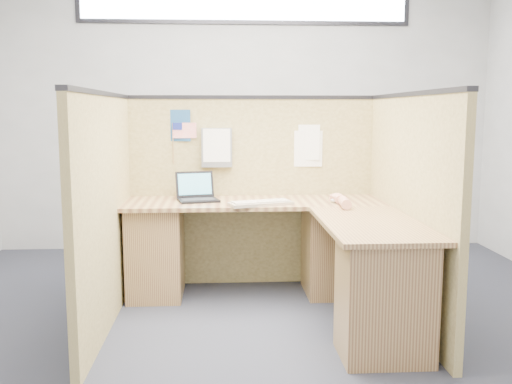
{
  "coord_description": "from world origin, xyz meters",
  "views": [
    {
      "loc": [
        -0.25,
        -3.59,
        1.4
      ],
      "look_at": [
        0.0,
        0.5,
        0.82
      ],
      "focal_mm": 40.0,
      "sensor_mm": 36.0,
      "label": 1
    }
  ],
  "objects": [
    {
      "name": "laptop",
      "position": [
        -0.42,
        0.74,
        0.78
      ],
      "size": [
        0.34,
        0.34,
        0.21
      ],
      "rotation": [
        0.0,
        0.0,
        0.24
      ],
      "color": "black",
      "rests_on": "l_desk"
    },
    {
      "name": "clerestory_window",
      "position": [
        0.0,
        2.23,
        2.45
      ],
      "size": [
        3.3,
        0.04,
        0.38
      ],
      "color": "#232328",
      "rests_on": "wall_back"
    },
    {
      "name": "paper_left",
      "position": [
        0.43,
        0.97,
        1.16
      ],
      "size": [
        0.22,
        0.03,
        0.28
      ],
      "primitive_type": "cube",
      "rotation": [
        0.0,
        0.0,
        -0.13
      ],
      "color": "white",
      "rests_on": "cubicle_partitions"
    },
    {
      "name": "l_desk",
      "position": [
        0.18,
        0.29,
        0.39
      ],
      "size": [
        1.95,
        1.75,
        0.73
      ],
      "color": "brown",
      "rests_on": "floor"
    },
    {
      "name": "floor",
      "position": [
        0.0,
        0.0,
        0.0
      ],
      "size": [
        5.0,
        5.0,
        0.0
      ],
      "primitive_type": "plane",
      "color": "#20242E",
      "rests_on": "ground"
    },
    {
      "name": "keyboard",
      "position": [
        0.04,
        0.48,
        0.74
      ],
      "size": [
        0.49,
        0.29,
        0.03
      ],
      "rotation": [
        0.0,
        0.0,
        0.31
      ],
      "color": "gray",
      "rests_on": "l_desk"
    },
    {
      "name": "wall_front",
      "position": [
        0.0,
        -2.25,
        1.4
      ],
      "size": [
        5.0,
        0.0,
        5.0
      ],
      "primitive_type": "plane",
      "rotation": [
        -1.57,
        0.0,
        0.0
      ],
      "color": "#9C9FA1",
      "rests_on": "floor"
    },
    {
      "name": "cubicle_partitions",
      "position": [
        0.0,
        0.43,
        0.77
      ],
      "size": [
        2.06,
        1.83,
        1.53
      ],
      "color": "olive",
      "rests_on": "floor"
    },
    {
      "name": "mouse",
      "position": [
        0.61,
        0.55,
        0.75
      ],
      "size": [
        0.12,
        0.09,
        0.04
      ],
      "primitive_type": "ellipsoid",
      "rotation": [
        0.0,
        0.0,
        0.25
      ],
      "color": "silver",
      "rests_on": "l_desk"
    },
    {
      "name": "file_holder",
      "position": [
        -0.28,
        0.94,
        1.12
      ],
      "size": [
        0.24,
        0.05,
        0.31
      ],
      "color": "slate",
      "rests_on": "cubicle_partitions"
    },
    {
      "name": "american_flag",
      "position": [
        -0.55,
        0.96,
        1.24
      ],
      "size": [
        0.19,
        0.01,
        0.33
      ],
      "color": "olive",
      "rests_on": "cubicle_partitions"
    },
    {
      "name": "wall_back",
      "position": [
        0.0,
        2.25,
        1.4
      ],
      "size": [
        5.0,
        0.0,
        5.0
      ],
      "primitive_type": "plane",
      "rotation": [
        1.57,
        0.0,
        0.0
      ],
      "color": "#9C9FA1",
      "rests_on": "floor"
    },
    {
      "name": "hand_forearm",
      "position": [
        0.62,
        0.41,
        0.77
      ],
      "size": [
        0.11,
        0.38,
        0.08
      ],
      "color": "tan",
      "rests_on": "l_desk"
    },
    {
      "name": "paper_right",
      "position": [
        0.45,
        0.97,
        1.11
      ],
      "size": [
        0.23,
        0.01,
        0.29
      ],
      "primitive_type": "cube",
      "rotation": [
        0.0,
        0.0,
        -0.03
      ],
      "color": "white",
      "rests_on": "cubicle_partitions"
    },
    {
      "name": "blue_poster",
      "position": [
        -0.58,
        0.97,
        1.29
      ],
      "size": [
        0.19,
        0.03,
        0.25
      ],
      "primitive_type": "cube",
      "rotation": [
        0.0,
        0.0,
        -0.12
      ],
      "color": "navy",
      "rests_on": "cubicle_partitions"
    }
  ]
}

